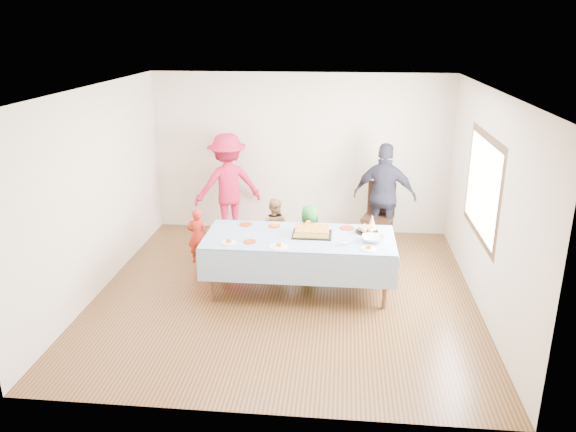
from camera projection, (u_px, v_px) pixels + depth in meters
name	position (u px, v px, depth m)	size (l,w,h in m)	color
ground	(285.00, 293.00, 7.57)	(5.00, 5.00, 0.00)	#432913
room_walls	(289.00, 165.00, 6.99)	(5.04, 5.04, 2.72)	beige
party_table	(299.00, 240.00, 7.42)	(2.50, 1.10, 0.78)	#58331E
birthday_cake	(312.00, 232.00, 7.44)	(0.52, 0.40, 0.09)	black
rolls_tray	(367.00, 230.00, 7.53)	(0.31, 0.31, 0.09)	black
punch_bowl	(373.00, 239.00, 7.21)	(0.29, 0.29, 0.07)	silver
party_hat	(372.00, 221.00, 7.72)	(0.10, 0.10, 0.18)	white
fork_pile	(344.00, 242.00, 7.13)	(0.24, 0.18, 0.07)	white
plate_red_far_a	(246.00, 224.00, 7.82)	(0.18, 0.18, 0.01)	red
plate_red_far_b	(274.00, 226.00, 7.76)	(0.16, 0.16, 0.01)	red
plate_red_far_c	(308.00, 225.00, 7.82)	(0.18, 0.18, 0.01)	red
plate_red_far_d	(347.00, 228.00, 7.69)	(0.20, 0.20, 0.01)	red
plate_red_near	(250.00, 242.00, 7.21)	(0.17, 0.17, 0.01)	red
plate_white_left	(229.00, 243.00, 7.18)	(0.20, 0.20, 0.01)	white
plate_white_mid	(279.00, 247.00, 7.04)	(0.24, 0.24, 0.01)	white
plate_white_right	(368.00, 249.00, 6.98)	(0.20, 0.20, 0.01)	white
dining_chair	(379.00, 211.00, 9.05)	(0.56, 0.56, 1.04)	black
toddler_left	(197.00, 236.00, 8.41)	(0.31, 0.20, 0.85)	red
toddler_mid	(309.00, 236.00, 8.24)	(0.47, 0.30, 0.96)	#297C2D
toddler_right	(274.00, 229.00, 8.54)	(0.47, 0.37, 0.97)	#AF7D51
adult_left	(228.00, 185.00, 9.39)	(1.13, 0.65, 1.75)	#C3183C
adult_right	(385.00, 196.00, 8.90)	(1.00, 0.41, 1.70)	#2B2B3B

